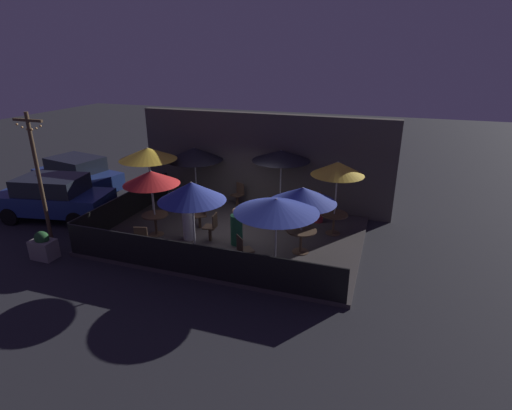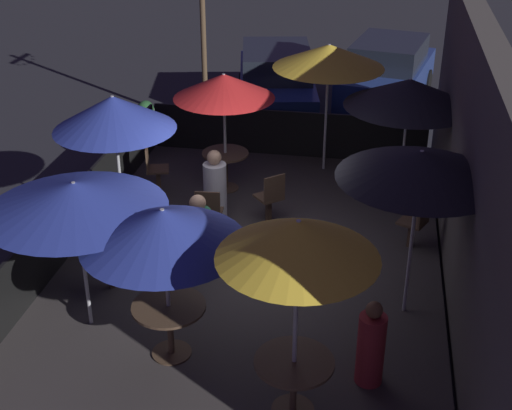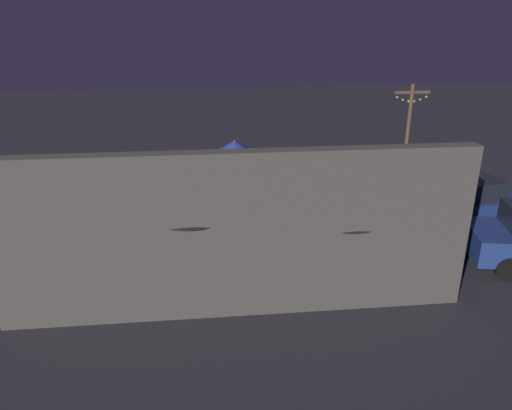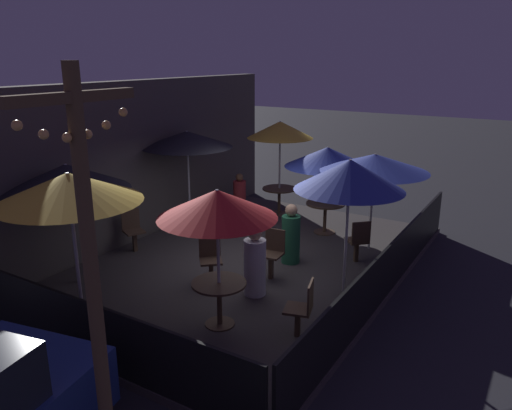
{
  "view_description": "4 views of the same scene",
  "coord_description": "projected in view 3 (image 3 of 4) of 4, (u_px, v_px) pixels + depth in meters",
  "views": [
    {
      "loc": [
        4.67,
        -11.31,
        5.81
      ],
      "look_at": [
        0.67,
        0.41,
        1.07
      ],
      "focal_mm": 28.0,
      "sensor_mm": 36.0,
      "label": 1
    },
    {
      "loc": [
        9.36,
        1.74,
        5.97
      ],
      "look_at": [
        -0.15,
        0.05,
        0.99
      ],
      "focal_mm": 50.0,
      "sensor_mm": 36.0,
      "label": 2
    },
    {
      "loc": [
        0.63,
        12.57,
        6.31
      ],
      "look_at": [
        -0.72,
        0.04,
        1.3
      ],
      "focal_mm": 35.0,
      "sensor_mm": 36.0,
      "label": 3
    },
    {
      "loc": [
        -8.1,
        -5.06,
        4.19
      ],
      "look_at": [
        0.57,
        0.21,
        1.16
      ],
      "focal_mm": 35.0,
      "sensor_mm": 36.0,
      "label": 4
    }
  ],
  "objects": [
    {
      "name": "patio_umbrella_1",
      "position": [
        138.0,
        179.0,
        13.58
      ],
      "size": [
        1.99,
        1.99,
        2.08
      ],
      "color": "#B2B2B7",
      "rests_on": "patio_deck"
    },
    {
      "name": "patio_chair_0",
      "position": [
        289.0,
        198.0,
        16.0
      ],
      "size": [
        0.49,
        0.49,
        0.91
      ],
      "rotation": [
        0.0,
        0.0,
        1.84
      ],
      "color": "#4C3828",
      "rests_on": "patio_deck"
    },
    {
      "name": "dining_table_1",
      "position": [
        142.0,
        221.0,
        14.04
      ],
      "size": [
        0.92,
        0.92,
        0.74
      ],
      "color": "#4C3828",
      "rests_on": "patio_deck"
    },
    {
      "name": "patio_umbrella_7",
      "position": [
        190.0,
        203.0,
        10.89
      ],
      "size": [
        2.13,
        2.13,
        2.41
      ],
      "color": "#B2B2B7",
      "rests_on": "patio_deck"
    },
    {
      "name": "building_wall",
      "position": [
        238.0,
        236.0,
        10.43
      ],
      "size": [
        10.03,
        0.36,
        3.69
      ],
      "color": "#4C4742",
      "rests_on": "ground_plane"
    },
    {
      "name": "patio_chair_4",
      "position": [
        274.0,
        228.0,
        13.8
      ],
      "size": [
        0.56,
        0.56,
        0.92
      ],
      "rotation": [
        0.0,
        0.0,
        -2.42
      ],
      "color": "#4C3828",
      "rests_on": "patio_deck"
    },
    {
      "name": "planter_box",
      "position": [
        363.0,
        190.0,
        17.34
      ],
      "size": [
        0.71,
        0.49,
        0.88
      ],
      "color": "gray",
      "rests_on": "ground_plane"
    },
    {
      "name": "patron_1",
      "position": [
        214.0,
        217.0,
        14.38
      ],
      "size": [
        0.38,
        0.38,
        1.24
      ],
      "rotation": [
        0.0,
        0.0,
        0.01
      ],
      "color": "#236642",
      "rests_on": "patio_deck"
    },
    {
      "name": "patio_umbrella_2",
      "position": [
        310.0,
        164.0,
        14.32
      ],
      "size": [
        1.8,
        1.8,
        2.21
      ],
      "color": "#B2B2B7",
      "rests_on": "patio_deck"
    },
    {
      "name": "ground_plane",
      "position": [
        230.0,
        248.0,
        14.01
      ],
      "size": [
        60.0,
        60.0,
        0.0
      ],
      "primitive_type": "plane",
      "color": "#26262B"
    },
    {
      "name": "patio_umbrella_5",
      "position": [
        371.0,
        172.0,
        12.74
      ],
      "size": [
        2.09,
        2.09,
        2.49
      ],
      "color": "#B2B2B7",
      "rests_on": "patio_deck"
    },
    {
      "name": "patron_0",
      "position": [
        128.0,
        266.0,
        11.77
      ],
      "size": [
        0.47,
        0.47,
        1.14
      ],
      "rotation": [
        0.0,
        0.0,
        0.86
      ],
      "color": "maroon",
      "rests_on": "patio_deck"
    },
    {
      "name": "patio_chair_2",
      "position": [
        243.0,
        216.0,
        14.52
      ],
      "size": [
        0.43,
        0.43,
        0.94
      ],
      "rotation": [
        0.0,
        0.0,
        -3.06
      ],
      "color": "#4C3828",
      "rests_on": "patio_deck"
    },
    {
      "name": "dining_table_2",
      "position": [
        308.0,
        210.0,
        14.84
      ],
      "size": [
        0.85,
        0.85,
        0.73
      ],
      "color": "#4C3828",
      "rests_on": "patio_deck"
    },
    {
      "name": "patio_deck",
      "position": [
        230.0,
        247.0,
        13.99
      ],
      "size": [
        8.43,
        5.81,
        0.12
      ],
      "color": "#383333",
      "rests_on": "ground_plane"
    },
    {
      "name": "fence_front",
      "position": [
        225.0,
        194.0,
        16.43
      ],
      "size": [
        8.23,
        0.05,
        0.95
      ],
      "color": "black",
      "rests_on": "patio_deck"
    },
    {
      "name": "patio_chair_1",
      "position": [
        191.0,
        205.0,
        15.43
      ],
      "size": [
        0.57,
        0.57,
        0.92
      ],
      "rotation": [
        0.0,
        0.0,
        0.77
      ],
      "color": "#4C3828",
      "rests_on": "patio_deck"
    },
    {
      "name": "dining_table_0",
      "position": [
        105.0,
        249.0,
        12.45
      ],
      "size": [
        0.9,
        0.9,
        0.71
      ],
      "color": "#4C3828",
      "rests_on": "patio_deck"
    },
    {
      "name": "patio_umbrella_4",
      "position": [
        235.0,
        149.0,
        15.19
      ],
      "size": [
        1.88,
        1.88,
        2.43
      ],
      "color": "#B2B2B7",
      "rests_on": "patio_deck"
    },
    {
      "name": "light_post",
      "position": [
        406.0,
        144.0,
        15.66
      ],
      "size": [
        1.1,
        0.12,
        4.17
      ],
      "color": "brown",
      "rests_on": "ground_plane"
    },
    {
      "name": "patio_umbrella_6",
      "position": [
        158.0,
        162.0,
        14.75
      ],
      "size": [
        2.3,
        2.3,
        2.11
      ],
      "color": "#B2B2B7",
      "rests_on": "patio_deck"
    },
    {
      "name": "patio_umbrella_0",
      "position": [
        97.0,
        185.0,
        11.82
      ],
      "size": [
        1.71,
        1.71,
        2.48
      ],
      "color": "#B2B2B7",
      "rests_on": "patio_deck"
    },
    {
      "name": "patio_chair_3",
      "position": [
        270.0,
        272.0,
        11.54
      ],
      "size": [
        0.53,
        0.53,
        0.91
      ],
      "rotation": [
        0.0,
        0.0,
        -2.01
      ],
      "color": "#4C3828",
      "rests_on": "patio_deck"
    },
    {
      "name": "patio_umbrella_3",
      "position": [
        344.0,
        204.0,
        11.37
      ],
      "size": [
        2.21,
        2.21,
        2.26
      ],
      "color": "#B2B2B7",
      "rests_on": "patio_deck"
    },
    {
      "name": "patron_2",
      "position": [
        269.0,
        213.0,
        14.65
      ],
      "size": [
        0.45,
        0.45,
        1.27
      ],
      "rotation": [
        0.0,
        0.0,
        1.42
      ],
      "color": "silver",
      "rests_on": "patio_deck"
    },
    {
      "name": "parked_car_0",
      "position": [
        456.0,
        203.0,
        14.98
      ],
      "size": [
        4.34,
        2.43,
        1.62
      ],
      "rotation": [
        0.0,
        0.0,
        0.19
      ],
      "color": "navy",
      "rests_on": "ground_plane"
    },
    {
      "name": "fence_side_left",
      "position": [
        376.0,
        223.0,
        14.2
      ],
      "size": [
        0.05,
        5.61,
        0.95
      ],
      "color": "black",
      "rests_on": "patio_deck"
    }
  ]
}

